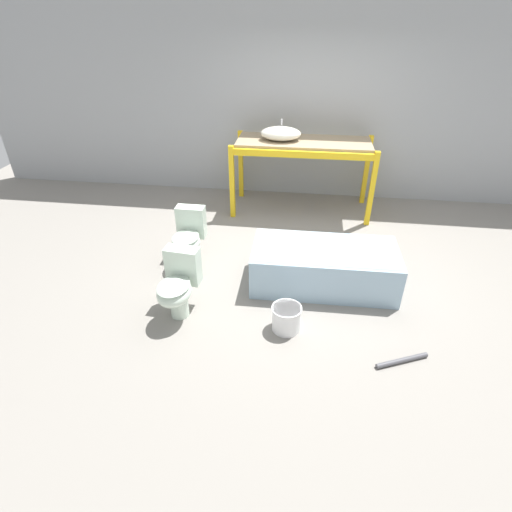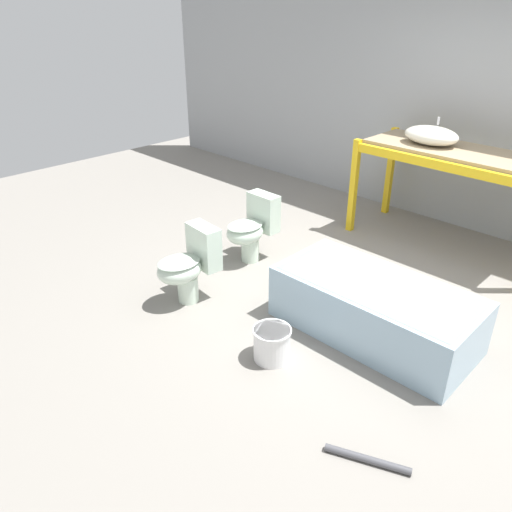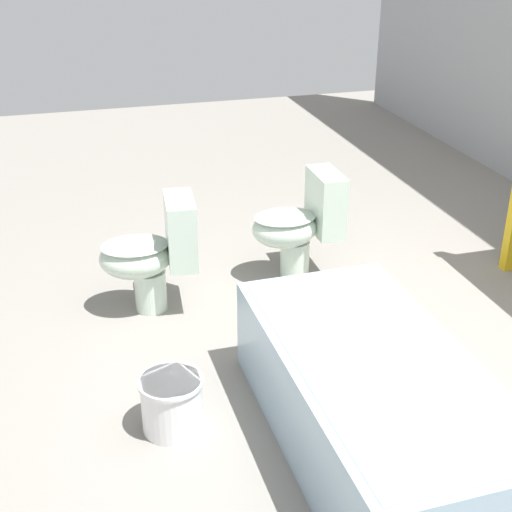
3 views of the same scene
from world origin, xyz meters
The scene contains 5 objects.
ground_plane centered at (0.00, 0.00, 0.00)m, with size 12.00×12.00×0.00m, color gray.
bathtub_main centered at (0.26, -0.44, 0.27)m, with size 1.61×0.80×0.47m.
toilet_near centered at (-1.37, -0.22, 0.37)m, with size 0.35×0.56×0.69m.
toilet_far centered at (-1.21, -1.17, 0.37)m, with size 0.39×0.58×0.69m.
bucket_white centered at (-0.11, -1.26, 0.14)m, with size 0.30×0.30×0.27m.
Camera 3 is at (2.49, -1.61, 2.15)m, focal length 50.00 mm.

